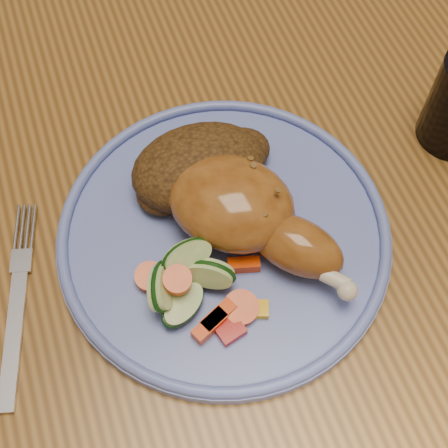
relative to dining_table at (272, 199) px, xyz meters
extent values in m
plane|color=brown|center=(0.00, 0.00, -0.67)|extent=(4.00, 4.00, 0.00)
cube|color=brown|center=(0.00, 0.00, 0.06)|extent=(0.90, 1.40, 0.04)
cube|color=#4C2D16|center=(0.00, 0.55, -0.24)|extent=(0.42, 0.42, 0.04)
cylinder|color=#4C2D16|center=(-0.18, 0.37, -0.46)|extent=(0.04, 0.04, 0.41)
cylinder|color=#4C2D16|center=(-0.18, 0.73, -0.46)|extent=(0.04, 0.04, 0.41)
cylinder|color=#4C2D16|center=(0.18, 0.37, -0.46)|extent=(0.04, 0.04, 0.41)
cylinder|color=#4C2D16|center=(0.18, 0.73, -0.46)|extent=(0.04, 0.04, 0.41)
cylinder|color=#5A6AB9|center=(-0.08, -0.07, 0.09)|extent=(0.30, 0.30, 0.01)
torus|color=#5A6AB9|center=(-0.08, -0.07, 0.10)|extent=(0.29, 0.29, 0.01)
ellipsoid|color=#92551E|center=(-0.07, -0.06, 0.12)|extent=(0.14, 0.14, 0.06)
ellipsoid|color=#92551E|center=(-0.03, -0.11, 0.12)|extent=(0.09, 0.10, 0.04)
sphere|color=beige|center=(-0.01, -0.16, 0.12)|extent=(0.02, 0.02, 0.02)
ellipsoid|color=#4A2F12|center=(-0.08, -0.01, 0.12)|extent=(0.12, 0.09, 0.05)
ellipsoid|color=#4A2F12|center=(-0.04, 0.00, 0.11)|extent=(0.06, 0.05, 0.03)
ellipsoid|color=#4A2F12|center=(-0.12, -0.02, 0.11)|extent=(0.05, 0.05, 0.03)
cube|color=#A50A05|center=(-0.11, -0.16, 0.10)|extent=(0.03, 0.02, 0.01)
cube|color=#E5A507|center=(-0.08, -0.15, 0.10)|extent=(0.02, 0.02, 0.01)
cube|color=#FA4508|center=(-0.12, -0.15, 0.10)|extent=(0.03, 0.02, 0.01)
cylinder|color=#FA4508|center=(-0.13, -0.11, 0.12)|extent=(0.02, 0.02, 0.01)
cube|color=#FA4508|center=(-0.08, -0.11, 0.10)|extent=(0.03, 0.02, 0.01)
cylinder|color=#FA4508|center=(-0.09, -0.14, 0.10)|extent=(0.03, 0.03, 0.01)
cylinder|color=#FA4508|center=(-0.15, -0.09, 0.10)|extent=(0.03, 0.03, 0.02)
cube|color=#FA4508|center=(-0.11, -0.15, 0.10)|extent=(0.03, 0.02, 0.01)
cylinder|color=#C8DE90|center=(-0.12, -0.10, 0.12)|extent=(0.05, 0.05, 0.04)
cylinder|color=#C8DE90|center=(-0.13, -0.11, 0.10)|extent=(0.04, 0.04, 0.02)
cylinder|color=#C8DE90|center=(-0.15, -0.11, 0.12)|extent=(0.04, 0.05, 0.04)
cylinder|color=#C8DE90|center=(-0.11, -0.11, 0.11)|extent=(0.05, 0.04, 0.04)
cylinder|color=#C8DE90|center=(-0.14, -0.13, 0.11)|extent=(0.06, 0.06, 0.02)
cube|color=silver|center=(-0.27, -0.10, 0.09)|extent=(0.05, 0.12, 0.00)
cube|color=silver|center=(-0.26, -0.03, 0.09)|extent=(0.04, 0.07, 0.00)
camera|label=1|loc=(-0.17, -0.32, 0.58)|focal=50.00mm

